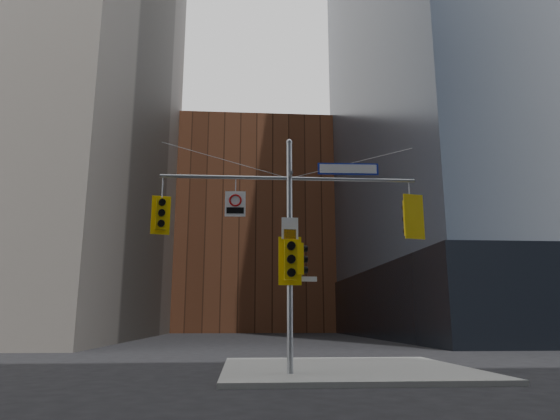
{
  "coord_description": "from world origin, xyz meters",
  "views": [
    {
      "loc": [
        -1.37,
        -12.99,
        1.71
      ],
      "look_at": [
        -0.29,
        2.0,
        4.98
      ],
      "focal_mm": 32.0,
      "sensor_mm": 36.0,
      "label": 1
    }
  ],
  "objects": [
    {
      "name": "street_blade_ns",
      "position": [
        0.0,
        2.45,
        2.84
      ],
      "size": [
        0.08,
        0.83,
        0.17
      ],
      "rotation": [
        0.0,
        0.0,
        0.06
      ],
      "color": "#145926",
      "rests_on": "ground"
    },
    {
      "name": "traffic_light_pole_front",
      "position": [
        -0.0,
        1.73,
        3.4
      ],
      "size": [
        0.69,
        0.54,
        1.46
      ],
      "rotation": [
        0.0,
        0.0,
        0.0
      ],
      "color": "yellow",
      "rests_on": "ground"
    },
    {
      "name": "ground",
      "position": [
        0.0,
        0.0,
        0.0
      ],
      "size": [
        160.0,
        160.0,
        0.0
      ],
      "primitive_type": "plane",
      "color": "black",
      "rests_on": "ground"
    },
    {
      "name": "regulatory_sign_arm",
      "position": [
        -1.67,
        1.97,
        5.18
      ],
      "size": [
        0.63,
        0.08,
        0.79
      ],
      "rotation": [
        0.0,
        0.0,
        -0.03
      ],
      "color": "silver",
      "rests_on": "ground"
    },
    {
      "name": "traffic_light_east_arm",
      "position": [
        3.82,
        1.99,
        4.8
      ],
      "size": [
        0.66,
        0.61,
        1.41
      ],
      "rotation": [
        0.0,
        0.0,
        3.36
      ],
      "color": "yellow",
      "rests_on": "ground"
    },
    {
      "name": "traffic_light_west_arm",
      "position": [
        -3.91,
        2.01,
        4.8
      ],
      "size": [
        0.57,
        0.52,
        1.2
      ],
      "rotation": [
        0.0,
        0.0,
        0.24
      ],
      "color": "yellow",
      "rests_on": "ground"
    },
    {
      "name": "traffic_light_pole_side",
      "position": [
        0.32,
        2.01,
        3.47
      ],
      "size": [
        0.41,
        0.35,
        0.96
      ],
      "rotation": [
        0.0,
        0.0,
        1.76
      ],
      "color": "yellow",
      "rests_on": "ground"
    },
    {
      "name": "signal_assembly",
      "position": [
        0.0,
        1.99,
        4.42
      ],
      "size": [
        8.0,
        0.8,
        7.3
      ],
      "color": "#96999E",
      "rests_on": "ground"
    },
    {
      "name": "street_blade_ew",
      "position": [
        0.45,
        2.0,
        2.87
      ],
      "size": [
        0.75,
        0.12,
        0.15
      ],
      "rotation": [
        0.0,
        0.0,
        0.12
      ],
      "color": "silver",
      "rests_on": "ground"
    },
    {
      "name": "regulatory_sign_pole",
      "position": [
        0.0,
        1.88,
        4.37
      ],
      "size": [
        0.51,
        0.07,
        0.67
      ],
      "rotation": [
        0.0,
        0.0,
        0.08
      ],
      "color": "silver",
      "rests_on": "ground"
    },
    {
      "name": "brick_midrise",
      "position": [
        0.0,
        58.0,
        14.0
      ],
      "size": [
        26.0,
        20.0,
        28.0
      ],
      "primitive_type": "cube",
      "color": "brown",
      "rests_on": "ground"
    },
    {
      "name": "sidewalk_corner",
      "position": [
        2.0,
        4.0,
        0.07
      ],
      "size": [
        8.0,
        8.0,
        0.15
      ],
      "primitive_type": "cube",
      "color": "gray",
      "rests_on": "ground"
    },
    {
      "name": "street_sign_blade",
      "position": [
        1.88,
        2.0,
        6.35
      ],
      "size": [
        1.93,
        0.11,
        0.38
      ],
      "rotation": [
        0.0,
        0.0,
        -0.03
      ],
      "color": "#11239E",
      "rests_on": "ground"
    }
  ]
}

